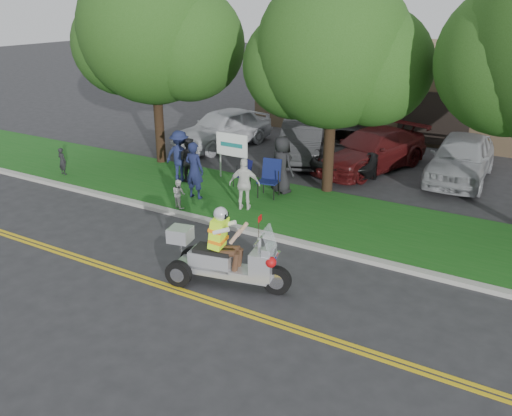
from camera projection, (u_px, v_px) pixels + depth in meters
The scene contains 24 objects.
ground at pixel (182, 278), 12.72m from camera, with size 120.00×120.00×0.00m, color #28282B.
centerline_near at pixel (166, 289), 12.25m from camera, with size 60.00×0.10×0.01m, color gold.
centerline_far at pixel (171, 286), 12.38m from camera, with size 60.00×0.10×0.01m, color gold.
curb at pixel (250, 231), 15.14m from camera, with size 60.00×0.25×0.12m, color #A8A89E.
grass_verge at pixel (286, 207), 16.86m from camera, with size 60.00×4.00×0.10m, color #175416.
commercial_building at pixel (456, 89), 26.21m from camera, with size 18.00×8.20×4.00m.
tree_left at pixel (155, 36), 19.65m from camera, with size 6.62×5.40×7.78m.
tree_mid at pixel (336, 57), 16.62m from camera, with size 5.88×4.80×7.05m.
business_sign at pixel (232, 147), 18.92m from camera, with size 1.25×0.06×1.75m.
trike_scooter at pixel (223, 258), 12.22m from camera, with size 2.90×1.23×1.90m.
lawn_chair_a at pixel (270, 176), 17.49m from camera, with size 0.72×0.75×1.20m.
lawn_chair_b at pixel (244, 172), 18.39m from camera, with size 0.61×0.63×0.93m.
spectator_adult_left at pixel (194, 170), 17.21m from camera, with size 0.67×0.44×1.85m, color #151B3D.
spectator_adult_mid at pixel (189, 160), 18.80m from camera, with size 0.76×0.59×1.57m, color black.
spectator_adult_right at pixel (245, 184), 16.31m from camera, with size 0.94×0.39×1.60m, color silver.
spectator_chair_a at pixel (180, 156), 18.83m from camera, with size 1.16×0.67×1.80m, color #1A2148.
spectator_chair_b at pixel (282, 165), 17.70m from camera, with size 0.92×0.60×1.89m, color black.
child_left at pixel (62, 161), 19.66m from camera, with size 0.36×0.24×0.99m, color black.
child_right at pixel (179, 194), 16.55m from camera, with size 0.44×0.34×0.91m, color silver.
parked_car_far_left at pixel (223, 128), 23.60m from camera, with size 1.97×4.89×1.67m, color silver.
parked_car_left at pixel (302, 141), 21.69m from camera, with size 1.64×4.70×1.55m, color #2E2E30.
parked_car_mid at pixel (353, 146), 21.04m from camera, with size 2.46×5.33×1.48m, color black.
parked_car_right at pixel (371, 150), 20.48m from camera, with size 2.12×5.22×1.52m, color #451010.
parked_car_far_right at pixel (461, 158), 19.26m from camera, with size 1.96×4.86×1.66m, color #989B9F.
Camera 1 is at (7.25, -8.77, 6.18)m, focal length 38.00 mm.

